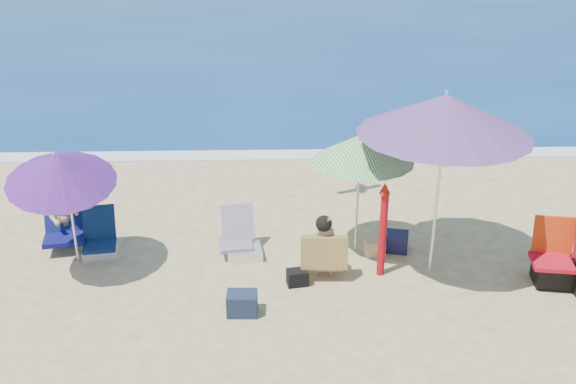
{
  "coord_description": "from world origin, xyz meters",
  "views": [
    {
      "loc": [
        -0.51,
        -6.43,
        4.45
      ],
      "look_at": [
        -0.3,
        1.0,
        1.1
      ],
      "focal_mm": 40.38,
      "sensor_mm": 36.0,
      "label": 1
    }
  ],
  "objects_px": {
    "camp_chair_left": "(553,265)",
    "person_center": "(324,248)",
    "chair_rainbow": "(241,243)",
    "person_left": "(63,216)",
    "umbrella_turquoise": "(445,115)",
    "umbrella_striped": "(363,148)",
    "furled_umbrella": "(383,225)",
    "umbrella_blue": "(60,169)",
    "chair_navy": "(100,242)"
  },
  "relations": [
    {
      "from": "camp_chair_left",
      "to": "person_center",
      "type": "distance_m",
      "value": 2.9
    },
    {
      "from": "chair_rainbow",
      "to": "person_left",
      "type": "distance_m",
      "value": 2.5
    },
    {
      "from": "umbrella_turquoise",
      "to": "umbrella_striped",
      "type": "relative_size",
      "value": 1.44
    },
    {
      "from": "umbrella_turquoise",
      "to": "person_left",
      "type": "bearing_deg",
      "value": 170.99
    },
    {
      "from": "furled_umbrella",
      "to": "person_left",
      "type": "bearing_deg",
      "value": 168.25
    },
    {
      "from": "chair_rainbow",
      "to": "person_center",
      "type": "bearing_deg",
      "value": -29.11
    },
    {
      "from": "person_center",
      "to": "umbrella_blue",
      "type": "bearing_deg",
      "value": 177.67
    },
    {
      "from": "chair_rainbow",
      "to": "person_center",
      "type": "xyz_separation_m",
      "value": [
        1.09,
        -0.61,
        0.25
      ]
    },
    {
      "from": "umbrella_turquoise",
      "to": "person_center",
      "type": "xyz_separation_m",
      "value": [
        -1.41,
        -0.14,
        -1.71
      ]
    },
    {
      "from": "furled_umbrella",
      "to": "umbrella_striped",
      "type": "bearing_deg",
      "value": 110.75
    },
    {
      "from": "furled_umbrella",
      "to": "chair_rainbow",
      "type": "height_order",
      "value": "furled_umbrella"
    },
    {
      "from": "furled_umbrella",
      "to": "chair_navy",
      "type": "bearing_deg",
      "value": 169.85
    },
    {
      "from": "umbrella_striped",
      "to": "chair_rainbow",
      "type": "xyz_separation_m",
      "value": [
        -1.62,
        0.01,
        -1.38
      ]
    },
    {
      "from": "person_center",
      "to": "furled_umbrella",
      "type": "bearing_deg",
      "value": 2.32
    },
    {
      "from": "chair_navy",
      "to": "person_left",
      "type": "distance_m",
      "value": 0.64
    },
    {
      "from": "person_left",
      "to": "person_center",
      "type": "bearing_deg",
      "value": -14.56
    },
    {
      "from": "chair_rainbow",
      "to": "furled_umbrella",
      "type": "bearing_deg",
      "value": -17.49
    },
    {
      "from": "umbrella_turquoise",
      "to": "furled_umbrella",
      "type": "xyz_separation_m",
      "value": [
        -0.67,
        -0.11,
        -1.41
      ]
    },
    {
      "from": "umbrella_striped",
      "to": "camp_chair_left",
      "type": "height_order",
      "value": "umbrella_striped"
    },
    {
      "from": "umbrella_turquoise",
      "to": "person_left",
      "type": "relative_size",
      "value": 2.52
    },
    {
      "from": "chair_rainbow",
      "to": "person_left",
      "type": "xyz_separation_m",
      "value": [
        -2.47,
        0.32,
        0.29
      ]
    },
    {
      "from": "umbrella_turquoise",
      "to": "chair_rainbow",
      "type": "height_order",
      "value": "umbrella_turquoise"
    },
    {
      "from": "chair_navy",
      "to": "chair_rainbow",
      "type": "relative_size",
      "value": 0.95
    },
    {
      "from": "umbrella_striped",
      "to": "camp_chair_left",
      "type": "distance_m",
      "value": 2.82
    },
    {
      "from": "umbrella_turquoise",
      "to": "umbrella_striped",
      "type": "bearing_deg",
      "value": 152.77
    },
    {
      "from": "umbrella_turquoise",
      "to": "umbrella_striped",
      "type": "xyz_separation_m",
      "value": [
        -0.89,
        0.46,
        -0.57
      ]
    },
    {
      "from": "furled_umbrella",
      "to": "umbrella_turquoise",
      "type": "bearing_deg",
      "value": 8.97
    },
    {
      "from": "chair_rainbow",
      "to": "umbrella_blue",
      "type": "bearing_deg",
      "value": -167.44
    },
    {
      "from": "furled_umbrella",
      "to": "person_center",
      "type": "height_order",
      "value": "furled_umbrella"
    },
    {
      "from": "umbrella_striped",
      "to": "chair_rainbow",
      "type": "height_order",
      "value": "umbrella_striped"
    },
    {
      "from": "furled_umbrella",
      "to": "person_left",
      "type": "distance_m",
      "value": 4.4
    },
    {
      "from": "chair_navy",
      "to": "camp_chair_left",
      "type": "bearing_deg",
      "value": -9.09
    },
    {
      "from": "person_left",
      "to": "furled_umbrella",
      "type": "bearing_deg",
      "value": -11.75
    },
    {
      "from": "umbrella_blue",
      "to": "chair_rainbow",
      "type": "relative_size",
      "value": 2.79
    },
    {
      "from": "umbrella_turquoise",
      "to": "person_center",
      "type": "bearing_deg",
      "value": -174.49
    },
    {
      "from": "umbrella_blue",
      "to": "person_center",
      "type": "distance_m",
      "value": 3.4
    },
    {
      "from": "umbrella_blue",
      "to": "chair_navy",
      "type": "bearing_deg",
      "value": 71.81
    },
    {
      "from": "umbrella_turquoise",
      "to": "person_left",
      "type": "xyz_separation_m",
      "value": [
        -4.97,
        0.79,
        -1.67
      ]
    },
    {
      "from": "umbrella_blue",
      "to": "camp_chair_left",
      "type": "height_order",
      "value": "umbrella_blue"
    },
    {
      "from": "umbrella_blue",
      "to": "chair_navy",
      "type": "distance_m",
      "value": 1.46
    },
    {
      "from": "umbrella_striped",
      "to": "chair_navy",
      "type": "height_order",
      "value": "umbrella_striped"
    },
    {
      "from": "furled_umbrella",
      "to": "chair_navy",
      "type": "relative_size",
      "value": 2.11
    },
    {
      "from": "camp_chair_left",
      "to": "chair_navy",
      "type": "bearing_deg",
      "value": 170.91
    },
    {
      "from": "furled_umbrella",
      "to": "person_center",
      "type": "xyz_separation_m",
      "value": [
        -0.74,
        -0.03,
        -0.3
      ]
    },
    {
      "from": "umbrella_turquoise",
      "to": "person_center",
      "type": "height_order",
      "value": "umbrella_turquoise"
    },
    {
      "from": "umbrella_blue",
      "to": "person_left",
      "type": "bearing_deg",
      "value": 112.86
    },
    {
      "from": "umbrella_striped",
      "to": "furled_umbrella",
      "type": "height_order",
      "value": "umbrella_striped"
    },
    {
      "from": "umbrella_striped",
      "to": "chair_navy",
      "type": "relative_size",
      "value": 2.86
    },
    {
      "from": "furled_umbrella",
      "to": "camp_chair_left",
      "type": "height_order",
      "value": "furled_umbrella"
    },
    {
      "from": "furled_umbrella",
      "to": "chair_rainbow",
      "type": "distance_m",
      "value": 2.0
    }
  ]
}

